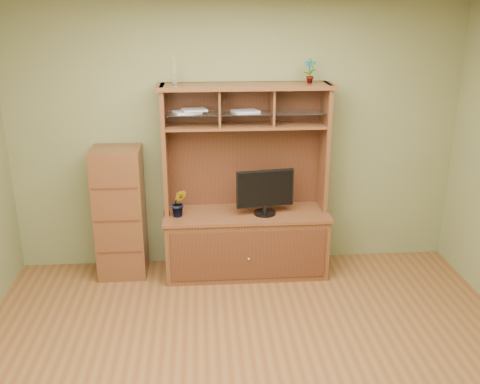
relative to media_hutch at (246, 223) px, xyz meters
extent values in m
cube|color=brown|center=(-0.07, -1.73, -0.53)|extent=(4.50, 4.00, 0.02)
cube|color=#63663C|center=(-0.07, 0.28, 0.83)|extent=(4.50, 0.02, 2.70)
cube|color=#472214|center=(0.00, -0.02, -0.21)|extent=(1.60, 0.55, 0.62)
cube|color=#3B1B10|center=(0.00, -0.30, -0.21)|extent=(1.50, 0.01, 0.50)
sphere|color=silver|center=(0.00, -0.32, -0.24)|extent=(0.02, 0.02, 0.02)
cube|color=#472214|center=(0.00, -0.02, 0.11)|extent=(1.64, 0.59, 0.03)
cube|color=#472214|center=(-0.78, 0.08, 0.75)|extent=(0.04, 0.35, 1.25)
cube|color=#472214|center=(0.78, 0.08, 0.75)|extent=(0.04, 0.35, 1.25)
cube|color=#3B1B10|center=(0.00, 0.24, 0.75)|extent=(1.52, 0.02, 1.25)
cube|color=#472214|center=(0.00, 0.08, 1.36)|extent=(1.66, 0.40, 0.04)
cube|color=#472214|center=(0.00, 0.08, 0.98)|extent=(1.52, 0.32, 0.02)
cube|color=#472214|center=(-0.25, 0.08, 1.16)|extent=(0.02, 0.31, 0.35)
cube|color=#472214|center=(0.25, 0.08, 1.16)|extent=(0.02, 0.31, 0.35)
cube|color=silver|center=(0.00, 0.07, 1.11)|extent=(1.50, 0.27, 0.01)
cylinder|color=black|center=(0.18, -0.08, 0.14)|extent=(0.22, 0.22, 0.02)
cylinder|color=black|center=(0.18, -0.08, 0.18)|extent=(0.04, 0.04, 0.07)
cube|color=black|center=(0.18, -0.08, 0.39)|extent=(0.56, 0.13, 0.37)
imported|color=#22501B|center=(-0.66, -0.08, 0.27)|extent=(0.16, 0.13, 0.28)
imported|color=#306624|center=(0.60, 0.08, 1.49)|extent=(0.12, 0.09, 0.23)
cylinder|color=silver|center=(-0.66, 0.08, 1.42)|extent=(0.05, 0.05, 0.09)
cylinder|color=#A08850|center=(-0.66, 0.08, 1.56)|extent=(0.03, 0.03, 0.17)
cube|color=silver|center=(-0.56, 0.08, 1.12)|extent=(0.29, 0.26, 0.02)
cube|color=silver|center=(-0.49, 0.08, 1.14)|extent=(0.26, 0.22, 0.02)
cube|color=silver|center=(0.00, 0.08, 1.12)|extent=(0.28, 0.25, 0.02)
cube|color=#472214|center=(-1.25, 0.04, 0.13)|extent=(0.47, 0.42, 1.31)
cube|color=#3B1B10|center=(-1.25, -0.17, -0.19)|extent=(0.43, 0.01, 0.02)
cube|color=#3B1B10|center=(-1.25, -0.17, 0.13)|extent=(0.43, 0.01, 0.01)
cube|color=#3B1B10|center=(-1.25, -0.17, 0.46)|extent=(0.43, 0.01, 0.01)
camera|label=1|loc=(-0.44, -4.95, 2.07)|focal=40.00mm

